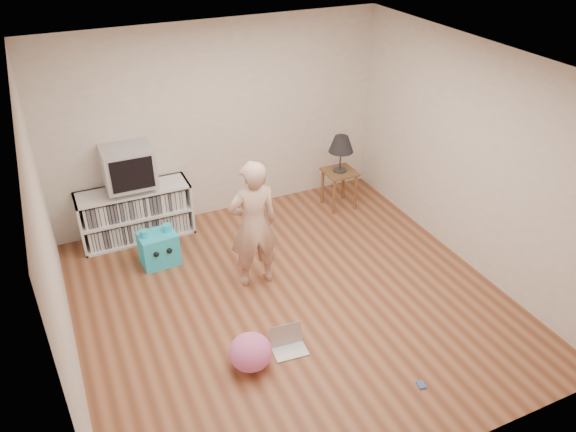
# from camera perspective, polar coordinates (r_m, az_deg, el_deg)

# --- Properties ---
(ground) EXTENTS (4.50, 4.50, 0.00)m
(ground) POSITION_cam_1_polar(r_m,az_deg,el_deg) (6.27, 0.35, -8.63)
(ground) COLOR brown
(ground) RESTS_ON ground
(walls) EXTENTS (4.52, 4.52, 2.60)m
(walls) POSITION_cam_1_polar(r_m,az_deg,el_deg) (5.54, 0.39, 1.80)
(walls) COLOR beige
(walls) RESTS_ON ground
(ceiling) EXTENTS (4.50, 4.50, 0.01)m
(ceiling) POSITION_cam_1_polar(r_m,az_deg,el_deg) (5.04, 0.44, 14.84)
(ceiling) COLOR white
(ceiling) RESTS_ON walls
(media_unit) EXTENTS (1.40, 0.45, 0.70)m
(media_unit) POSITION_cam_1_polar(r_m,az_deg,el_deg) (7.42, -15.23, 0.31)
(media_unit) COLOR white
(media_unit) RESTS_ON ground
(dvd_deck) EXTENTS (0.45, 0.35, 0.07)m
(dvd_deck) POSITION_cam_1_polar(r_m,az_deg,el_deg) (7.23, -15.62, 2.88)
(dvd_deck) COLOR gray
(dvd_deck) RESTS_ON media_unit
(crt_tv) EXTENTS (0.60, 0.53, 0.50)m
(crt_tv) POSITION_cam_1_polar(r_m,az_deg,el_deg) (7.10, -15.93, 4.90)
(crt_tv) COLOR #ADADB2
(crt_tv) RESTS_ON dvd_deck
(side_table) EXTENTS (0.42, 0.42, 0.55)m
(side_table) POSITION_cam_1_polar(r_m,az_deg,el_deg) (7.86, 5.23, 3.70)
(side_table) COLOR brown
(side_table) RESTS_ON ground
(table_lamp) EXTENTS (0.34, 0.34, 0.52)m
(table_lamp) POSITION_cam_1_polar(r_m,az_deg,el_deg) (7.64, 5.42, 7.21)
(table_lamp) COLOR #333333
(table_lamp) RESTS_ON side_table
(person) EXTENTS (0.58, 0.40, 1.53)m
(person) POSITION_cam_1_polar(r_m,az_deg,el_deg) (6.13, -3.53, -0.91)
(person) COLOR #D2A78F
(person) RESTS_ON ground
(laptop) EXTENTS (0.35, 0.29, 0.23)m
(laptop) POSITION_cam_1_polar(r_m,az_deg,el_deg) (5.69, -0.01, -12.77)
(laptop) COLOR silver
(laptop) RESTS_ON ground
(playing_cards) EXTENTS (0.08, 0.10, 0.02)m
(playing_cards) POSITION_cam_1_polar(r_m,az_deg,el_deg) (5.52, 13.37, -16.35)
(playing_cards) COLOR #4360B4
(playing_cards) RESTS_ON ground
(plush_blue) EXTENTS (0.45, 0.40, 0.50)m
(plush_blue) POSITION_cam_1_polar(r_m,az_deg,el_deg) (6.91, -13.00, -3.17)
(plush_blue) COLOR #25CDFF
(plush_blue) RESTS_ON ground
(plush_pink) EXTENTS (0.54, 0.54, 0.35)m
(plush_pink) POSITION_cam_1_polar(r_m,az_deg,el_deg) (5.45, -3.85, -13.64)
(plush_pink) COLOR pink
(plush_pink) RESTS_ON ground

